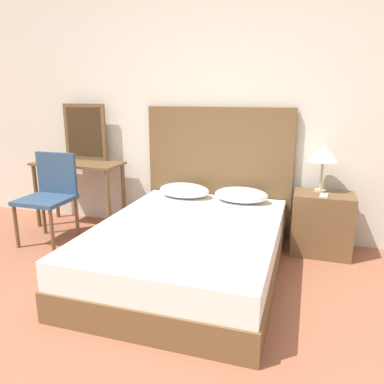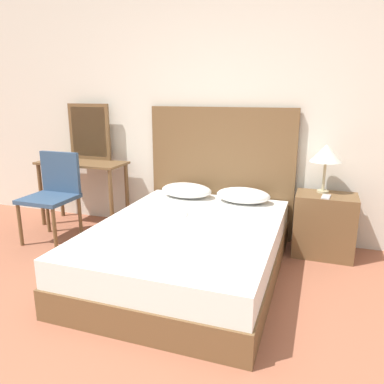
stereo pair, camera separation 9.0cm
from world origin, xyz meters
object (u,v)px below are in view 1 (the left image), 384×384
at_px(bed, 188,249).
at_px(nightstand, 322,224).
at_px(table_lamp, 323,153).
at_px(vanity_desk, 79,175).
at_px(phone_on_nightstand, 324,196).
at_px(phone_on_bed, 182,214).
at_px(chair, 50,191).

distance_m(bed, nightstand, 1.31).
bearing_deg(table_lamp, vanity_desk, -178.10).
distance_m(table_lamp, phone_on_nightstand, 0.39).
height_order(nightstand, table_lamp, table_lamp).
bearing_deg(phone_on_nightstand, table_lamp, 100.24).
height_order(table_lamp, phone_on_nightstand, table_lamp).
distance_m(phone_on_bed, chair, 1.44).
distance_m(vanity_desk, chair, 0.46).
bearing_deg(chair, bed, -10.90).
height_order(vanity_desk, chair, chair).
relative_size(nightstand, table_lamp, 1.31).
distance_m(nightstand, vanity_desk, 2.61).
relative_size(vanity_desk, chair, 1.11).
relative_size(table_lamp, chair, 0.50).
height_order(phone_on_bed, phone_on_nightstand, phone_on_nightstand).
bearing_deg(vanity_desk, bed, -26.33).
bearing_deg(nightstand, phone_on_bed, -155.60).
bearing_deg(vanity_desk, table_lamp, 1.90).
distance_m(phone_on_bed, phone_on_nightstand, 1.27).
relative_size(phone_on_bed, chair, 0.18).
distance_m(phone_on_nightstand, vanity_desk, 2.58).
height_order(phone_on_bed, chair, chair).
relative_size(bed, phone_on_bed, 11.90).
relative_size(nightstand, phone_on_nightstand, 3.73).
xyz_separation_m(phone_on_bed, nightstand, (1.19, 0.54, -0.15)).
bearing_deg(nightstand, vanity_desk, -179.74).
xyz_separation_m(vanity_desk, chair, (-0.03, -0.46, -0.08)).
relative_size(phone_on_bed, vanity_desk, 0.17).
xyz_separation_m(nightstand, table_lamp, (-0.04, 0.07, 0.65)).
relative_size(bed, phone_on_nightstand, 12.50).
bearing_deg(bed, nightstand, 35.94).
distance_m(bed, phone_on_bed, 0.35).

